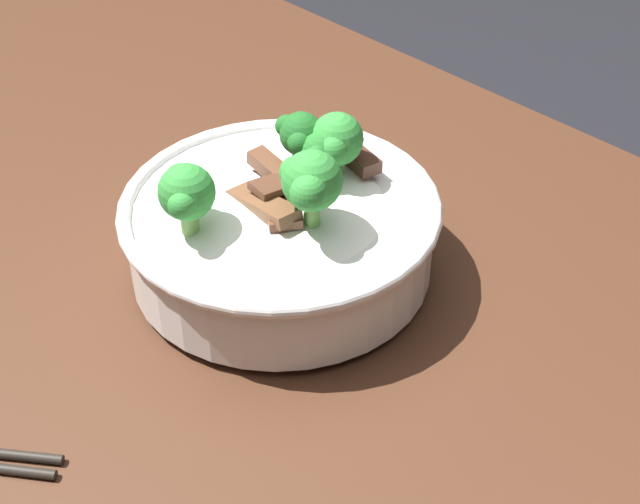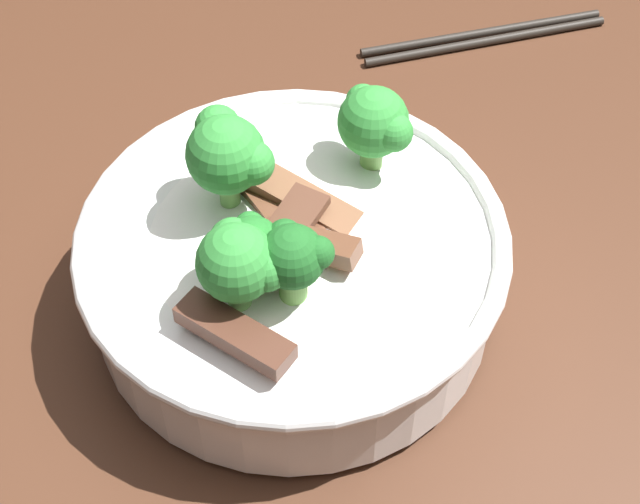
{
  "view_description": "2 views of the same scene",
  "coord_description": "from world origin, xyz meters",
  "views": [
    {
      "loc": [
        -0.6,
        0.32,
        1.28
      ],
      "look_at": [
        -0.18,
        -0.09,
        0.8
      ],
      "focal_mm": 53.0,
      "sensor_mm": 36.0,
      "label": 1
    },
    {
      "loc": [
        0.02,
        -0.42,
        1.28
      ],
      "look_at": [
        -0.14,
        -0.05,
        0.8
      ],
      "focal_mm": 55.04,
      "sensor_mm": 36.0,
      "label": 2
    }
  ],
  "objects": [
    {
      "name": "dining_table",
      "position": [
        0.0,
        0.0,
        0.66
      ],
      "size": [
        1.48,
        0.9,
        0.77
      ],
      "color": "#472819",
      "rests_on": "ground"
    },
    {
      "name": "rice_bowl",
      "position": [
        -0.14,
        -0.08,
        0.82
      ],
      "size": [
        0.26,
        0.26,
        0.14
      ],
      "color": "white",
      "rests_on": "dining_table"
    },
    {
      "name": "chopsticks_pair",
      "position": [
        -0.11,
        0.23,
        0.78
      ],
      "size": [
        0.17,
        0.14,
        0.01
      ],
      "color": "#28231E",
      "rests_on": "dining_table"
    }
  ]
}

